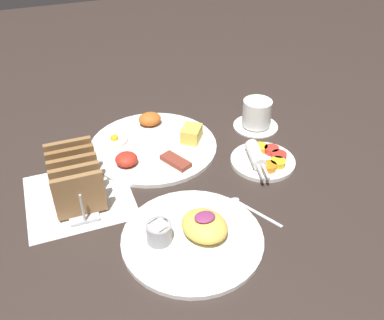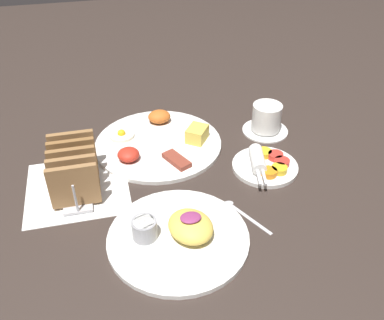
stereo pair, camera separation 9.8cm
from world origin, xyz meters
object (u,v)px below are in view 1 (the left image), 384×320
plate_foreground (193,234)px  plate_breakfast (153,144)px  toast_rack (75,178)px  plate_condiments (263,159)px  coffee_cup (257,115)px

plate_foreground → plate_breakfast: bearing=86.7°
toast_rack → plate_breakfast: bearing=31.6°
plate_breakfast → plate_foreground: 0.33m
plate_condiments → plate_foreground: 0.30m
plate_foreground → toast_rack: bearing=132.5°
plate_breakfast → coffee_cup: (0.29, -0.00, 0.03)m
plate_breakfast → toast_rack: bearing=-148.4°
plate_breakfast → toast_rack: toast_rack is taller
toast_rack → coffee_cup: size_ratio=1.50×
plate_foreground → toast_rack: (-0.19, 0.20, 0.04)m
toast_rack → coffee_cup: (0.49, 0.12, -0.02)m
plate_condiments → coffee_cup: bearing=68.4°
plate_breakfast → plate_condiments: plate_breakfast is taller
plate_breakfast → plate_condiments: 0.27m
plate_foreground → coffee_cup: 0.45m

